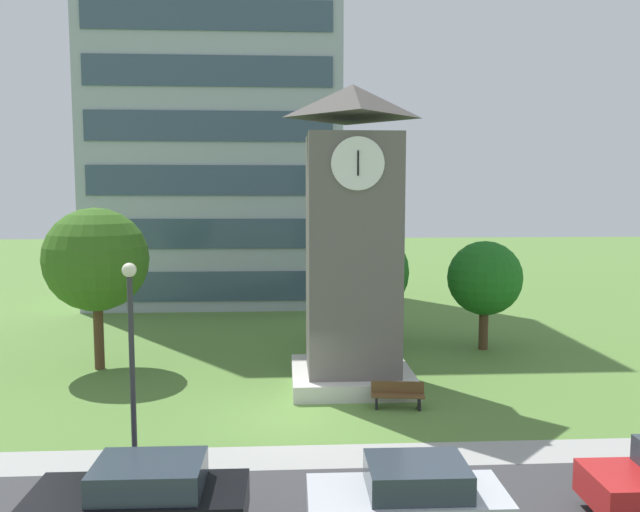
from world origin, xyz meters
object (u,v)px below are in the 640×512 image
(street_lamp, at_px, (131,345))
(tree_streetside, at_px, (96,260))
(clock_tower, at_px, (352,253))
(parked_car_black, at_px, (141,500))
(tree_near_tower, at_px, (363,272))
(park_bench, at_px, (398,395))
(parked_car_silver, at_px, (409,501))
(tree_by_building, at_px, (485,278))

(street_lamp, xyz_separation_m, tree_streetside, (-3.83, 10.34, 1.07))
(street_lamp, bearing_deg, clock_tower, 50.11)
(clock_tower, relative_size, parked_car_black, 2.47)
(tree_streetside, bearing_deg, tree_near_tower, 17.39)
(park_bench, xyz_separation_m, parked_car_silver, (-1.23, -8.13, 0.40))
(park_bench, bearing_deg, tree_streetside, 154.57)
(clock_tower, bearing_deg, parked_car_black, -117.80)
(park_bench, distance_m, tree_by_building, 9.94)
(street_lamp, bearing_deg, tree_streetside, 110.34)
(street_lamp, height_order, parked_car_black, street_lamp)
(park_bench, distance_m, tree_streetside, 13.38)
(park_bench, bearing_deg, tree_near_tower, 90.44)
(tree_near_tower, bearing_deg, street_lamp, -118.64)
(parked_car_black, bearing_deg, parked_car_silver, -3.48)
(tree_near_tower, height_order, parked_car_silver, tree_near_tower)
(tree_by_building, xyz_separation_m, parked_car_black, (-12.28, -15.60, -2.47))
(tree_streetside, distance_m, parked_car_silver, 17.44)
(park_bench, relative_size, parked_car_silver, 0.44)
(tree_by_building, bearing_deg, park_bench, -124.81)
(clock_tower, xyz_separation_m, park_bench, (1.28, -2.77, -4.59))
(street_lamp, relative_size, tree_streetside, 0.83)
(clock_tower, xyz_separation_m, parked_car_silver, (0.05, -10.91, -4.19))
(tree_near_tower, bearing_deg, tree_streetside, -162.61)
(parked_car_black, bearing_deg, park_bench, 48.66)
(parked_car_black, bearing_deg, clock_tower, 62.20)
(park_bench, relative_size, tree_near_tower, 0.32)
(park_bench, height_order, parked_car_silver, parked_car_silver)
(park_bench, distance_m, street_lamp, 9.58)
(tree_streetside, relative_size, tree_near_tower, 1.17)
(clock_tower, height_order, tree_streetside, clock_tower)
(street_lamp, bearing_deg, parked_car_silver, -26.84)
(tree_near_tower, relative_size, parked_car_black, 1.26)
(clock_tower, bearing_deg, park_bench, -65.18)
(tree_near_tower, distance_m, parked_car_black, 18.35)
(parked_car_silver, bearing_deg, clock_tower, 90.29)
(clock_tower, xyz_separation_m, tree_streetside, (-10.22, 2.70, -0.50))
(tree_streetside, bearing_deg, clock_tower, -14.78)
(tree_near_tower, height_order, parked_car_black, tree_near_tower)
(clock_tower, xyz_separation_m, street_lamp, (-6.39, -7.64, -1.57))
(clock_tower, relative_size, tree_streetside, 1.68)
(street_lamp, xyz_separation_m, parked_car_silver, (6.44, -3.26, -2.62))
(park_bench, bearing_deg, parked_car_silver, -98.59)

